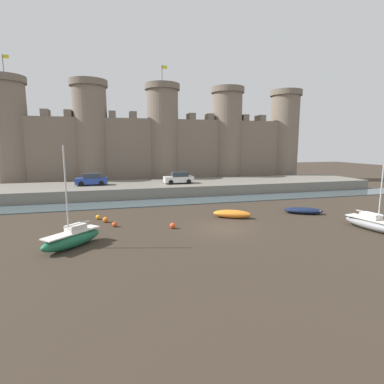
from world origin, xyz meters
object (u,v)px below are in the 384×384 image
(sailboat_midflat_right, at_px, (72,238))
(rowboat_near_channel_left, at_px, (303,210))
(mooring_buoy_near_shore, at_px, (106,220))
(car_quay_centre_east, at_px, (179,178))
(rowboat_midflat_centre, at_px, (232,214))
(car_quay_centre_west, at_px, (92,179))
(mooring_buoy_near_channel, at_px, (115,224))
(mooring_buoy_off_centre, at_px, (98,217))
(mooring_buoy_mid_mud, at_px, (173,226))
(sailboat_near_channel_right, at_px, (374,224))

(sailboat_midflat_right, bearing_deg, rowboat_near_channel_left, 12.21)
(mooring_buoy_near_shore, height_order, car_quay_centre_east, car_quay_centre_east)
(rowboat_midflat_centre, distance_m, car_quay_centre_west, 21.41)
(mooring_buoy_near_channel, relative_size, car_quay_centre_west, 0.10)
(rowboat_near_channel_left, bearing_deg, mooring_buoy_off_centre, 171.76)
(rowboat_near_channel_left, height_order, car_quay_centre_east, car_quay_centre_east)
(rowboat_near_channel_left, height_order, mooring_buoy_mid_mud, rowboat_near_channel_left)
(sailboat_midflat_right, xyz_separation_m, rowboat_near_channel_left, (21.18, 4.59, -0.30))
(rowboat_near_channel_left, height_order, mooring_buoy_near_shore, rowboat_near_channel_left)
(rowboat_midflat_centre, xyz_separation_m, rowboat_near_channel_left, (7.59, -0.18, -0.07))
(rowboat_midflat_centre, bearing_deg, mooring_buoy_near_channel, -178.50)
(sailboat_midflat_right, height_order, rowboat_near_channel_left, sailboat_midflat_right)
(sailboat_midflat_right, height_order, mooring_buoy_near_shore, sailboat_midflat_right)
(rowboat_midflat_centre, bearing_deg, car_quay_centre_east, 96.63)
(mooring_buoy_near_channel, distance_m, car_quay_centre_west, 17.15)
(mooring_buoy_near_channel, bearing_deg, mooring_buoy_off_centre, 115.88)
(sailboat_midflat_right, distance_m, sailboat_near_channel_right, 23.14)
(sailboat_near_channel_right, relative_size, car_quay_centre_east, 1.29)
(rowboat_near_channel_left, xyz_separation_m, car_quay_centre_east, (-9.36, 15.39, 1.89))
(sailboat_near_channel_right, bearing_deg, mooring_buoy_off_centre, 156.25)
(rowboat_midflat_centre, distance_m, rowboat_near_channel_left, 7.59)
(rowboat_near_channel_left, height_order, mooring_buoy_near_channel, rowboat_near_channel_left)
(rowboat_midflat_centre, relative_size, car_quay_centre_east, 0.90)
(rowboat_near_channel_left, bearing_deg, sailboat_near_channel_right, -74.42)
(mooring_buoy_near_channel, relative_size, mooring_buoy_near_shore, 0.85)
(sailboat_midflat_right, bearing_deg, mooring_buoy_near_channel, 58.00)
(rowboat_near_channel_left, xyz_separation_m, mooring_buoy_near_shore, (-19.14, 1.59, -0.09))
(rowboat_midflat_centre, height_order, mooring_buoy_off_centre, rowboat_midflat_centre)
(mooring_buoy_near_channel, bearing_deg, rowboat_near_channel_left, 0.31)
(sailboat_midflat_right, height_order, sailboat_near_channel_right, sailboat_midflat_right)
(sailboat_midflat_right, bearing_deg, car_quay_centre_west, 89.74)
(rowboat_near_channel_left, distance_m, mooring_buoy_near_shore, 19.21)
(mooring_buoy_near_shore, bearing_deg, mooring_buoy_off_centre, 117.89)
(sailboat_midflat_right, bearing_deg, rowboat_midflat_centre, 19.33)
(mooring_buoy_off_centre, bearing_deg, mooring_buoy_near_channel, -64.12)
(mooring_buoy_off_centre, relative_size, car_quay_centre_east, 0.11)
(mooring_buoy_mid_mud, height_order, car_quay_centre_east, car_quay_centre_east)
(rowboat_midflat_centre, height_order, sailboat_midflat_right, sailboat_midflat_right)
(sailboat_midflat_right, distance_m, mooring_buoy_near_channel, 5.31)
(mooring_buoy_near_channel, height_order, mooring_buoy_near_shore, mooring_buoy_near_shore)
(rowboat_midflat_centre, height_order, car_quay_centre_west, car_quay_centre_west)
(sailboat_near_channel_right, distance_m, car_quay_centre_west, 32.80)
(rowboat_midflat_centre, relative_size, sailboat_midflat_right, 0.54)
(sailboat_near_channel_right, xyz_separation_m, mooring_buoy_near_shore, (-21.00, 8.26, -0.30))
(mooring_buoy_near_channel, xyz_separation_m, car_quay_centre_east, (9.02, 15.49, 2.01))
(car_quay_centre_east, xyz_separation_m, car_quay_centre_west, (-11.72, 1.32, 0.00))
(sailboat_near_channel_right, bearing_deg, mooring_buoy_near_shore, 158.52)
(mooring_buoy_near_shore, distance_m, car_quay_centre_east, 17.03)
(mooring_buoy_off_centre, bearing_deg, car_quay_centre_east, 50.13)
(sailboat_midflat_right, xyz_separation_m, mooring_buoy_off_centre, (1.36, 7.45, -0.41))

